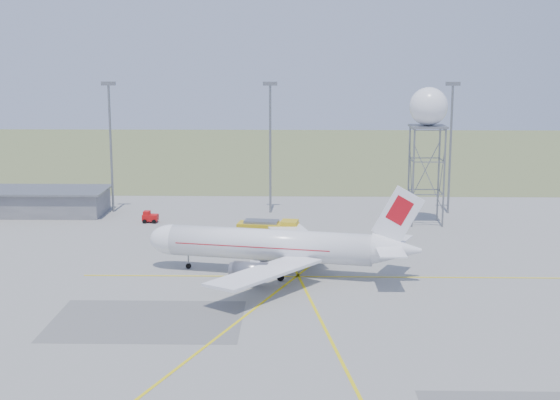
{
  "coord_description": "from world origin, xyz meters",
  "views": [
    {
      "loc": [
        -5.97,
        -54.78,
        24.87
      ],
      "look_at": [
        -7.94,
        40.0,
        6.92
      ],
      "focal_mm": 50.0,
      "sensor_mm": 36.0,
      "label": 1
    }
  ],
  "objects_px": {
    "radar_tower": "(427,148)",
    "fire_truck": "(270,232)",
    "airliner_main": "(275,246)",
    "baggage_tug": "(150,218)"
  },
  "relations": [
    {
      "from": "fire_truck",
      "to": "radar_tower",
      "type": "bearing_deg",
      "value": 37.71
    },
    {
      "from": "airliner_main",
      "to": "radar_tower",
      "type": "distance_m",
      "value": 35.48
    },
    {
      "from": "radar_tower",
      "to": "baggage_tug",
      "type": "distance_m",
      "value": 42.11
    },
    {
      "from": "radar_tower",
      "to": "fire_truck",
      "type": "bearing_deg",
      "value": -150.53
    },
    {
      "from": "airliner_main",
      "to": "fire_truck",
      "type": "bearing_deg",
      "value": -74.38
    },
    {
      "from": "fire_truck",
      "to": "airliner_main",
      "type": "bearing_deg",
      "value": -77.59
    },
    {
      "from": "radar_tower",
      "to": "baggage_tug",
      "type": "bearing_deg",
      "value": -179.88
    },
    {
      "from": "fire_truck",
      "to": "baggage_tug",
      "type": "height_order",
      "value": "fire_truck"
    },
    {
      "from": "radar_tower",
      "to": "baggage_tug",
      "type": "height_order",
      "value": "radar_tower"
    },
    {
      "from": "airliner_main",
      "to": "baggage_tug",
      "type": "relative_size",
      "value": 13.62
    }
  ]
}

